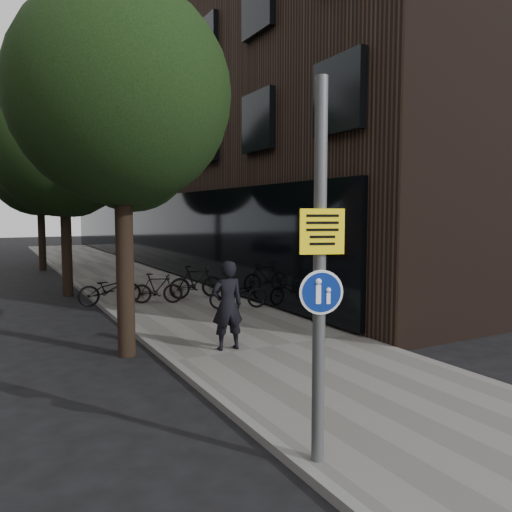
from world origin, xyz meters
TOP-DOWN VIEW (x-y plane):
  - ground at (0.00, 0.00)m, footprint 120.00×120.00m
  - sidewalk at (0.25, 10.00)m, footprint 4.50×60.00m
  - curb_edge at (-2.00, 10.00)m, footprint 0.15×60.00m
  - building_right_dark_brick at (8.50, 22.00)m, footprint 12.00×40.00m
  - street_tree_near at (-2.53, 4.64)m, footprint 4.40×4.40m
  - street_tree_mid at (-2.53, 13.14)m, footprint 5.00×5.00m
  - street_tree_far at (-2.53, 22.14)m, footprint 5.00×5.00m
  - signpost at (-1.80, -1.17)m, footprint 0.48×0.19m
  - pedestrian at (-0.73, 3.56)m, footprint 0.72×0.50m
  - parked_bike_facade_near at (1.44, 7.44)m, footprint 1.83×1.01m
  - parked_bike_facade_far at (1.00, 9.74)m, footprint 1.86×0.58m
  - parked_bike_curb_near at (-1.80, 9.82)m, footprint 1.92×0.67m
  - parked_bike_curb_far at (-0.42, 9.42)m, footprint 1.63×1.02m

SIDE VIEW (x-z plane):
  - ground at x=0.00m, z-range 0.00..0.00m
  - sidewalk at x=0.25m, z-range 0.00..0.12m
  - curb_edge at x=-2.00m, z-range 0.00..0.13m
  - parked_bike_facade_near at x=1.44m, z-range 0.12..1.03m
  - parked_bike_curb_far at x=-0.42m, z-range 0.12..1.07m
  - parked_bike_curb_near at x=-1.80m, z-range 0.12..1.13m
  - parked_bike_facade_far at x=1.00m, z-range 0.12..1.22m
  - pedestrian at x=-0.73m, z-range 0.12..1.98m
  - signpost at x=-1.80m, z-range 0.14..4.47m
  - street_tree_near at x=-2.53m, z-range 1.36..8.86m
  - street_tree_mid at x=-2.53m, z-range 1.21..9.01m
  - street_tree_far at x=-2.53m, z-range 1.21..9.01m
  - building_right_dark_brick at x=8.50m, z-range 0.00..18.00m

